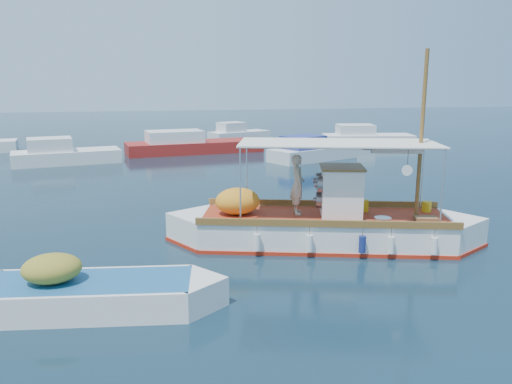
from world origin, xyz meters
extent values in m
plane|color=black|center=(0.00, 0.00, 0.00)|extent=(160.00, 160.00, 0.00)
cube|color=white|center=(0.68, -0.63, 0.34)|extent=(7.67, 4.55, 1.07)
cube|color=white|center=(-2.78, 0.49, 0.34)|extent=(2.31, 2.31, 1.07)
cube|color=white|center=(4.14, -1.75, 0.34)|extent=(2.31, 2.31, 1.07)
cube|color=#B02411|center=(0.68, -0.63, 0.02)|extent=(7.79, 4.65, 0.17)
cube|color=#9D3018|center=(0.68, -0.63, 0.85)|extent=(7.61, 4.36, 0.06)
cube|color=brown|center=(1.05, 0.54, 0.97)|extent=(7.05, 2.36, 0.19)
cube|color=brown|center=(0.30, -1.79, 0.97)|extent=(7.05, 2.36, 0.19)
cube|color=white|center=(1.14, -0.78, 1.60)|extent=(1.50, 1.56, 1.46)
cube|color=brown|center=(1.14, -0.78, 2.36)|extent=(1.62, 1.68, 0.06)
cylinder|color=slate|center=(0.44, -0.88, 1.89)|extent=(0.35, 0.53, 0.49)
cylinder|color=slate|center=(0.64, -0.29, 1.89)|extent=(0.35, 0.53, 0.49)
cylinder|color=slate|center=(0.54, -0.58, 1.36)|extent=(0.35, 0.53, 0.49)
cylinder|color=brown|center=(3.26, -1.46, 3.30)|extent=(0.15, 0.15, 4.85)
cylinder|color=brown|center=(2.53, -1.22, 2.91)|extent=(1.69, 0.61, 0.08)
cylinder|color=silver|center=(-1.30, 1.14, 1.97)|extent=(0.05, 0.05, 2.18)
cylinder|color=silver|center=(-1.96, -0.90, 1.97)|extent=(0.05, 0.05, 2.18)
cylinder|color=silver|center=(3.96, -0.57, 1.97)|extent=(0.05, 0.05, 2.18)
cylinder|color=silver|center=(3.31, -2.60, 1.97)|extent=(0.05, 0.05, 2.18)
cube|color=silver|center=(1.00, -0.73, 3.08)|extent=(6.16, 3.98, 0.04)
ellipsoid|color=orange|center=(-1.81, 0.18, 1.28)|extent=(1.65, 1.52, 0.82)
cube|color=gold|center=(2.04, -0.51, 1.07)|extent=(0.28, 0.24, 0.39)
cylinder|color=gold|center=(3.93, -0.97, 1.04)|extent=(0.37, 0.37, 0.33)
cube|color=brown|center=(3.33, -1.89, 0.93)|extent=(0.73, 0.61, 0.12)
cylinder|color=#B2B2B2|center=(2.08, -1.64, 0.93)|extent=(0.61, 0.61, 0.12)
cylinder|color=white|center=(2.40, -2.25, 2.46)|extent=(0.29, 0.12, 0.29)
cylinder|color=white|center=(-1.59, -1.32, 0.44)|extent=(0.24, 0.24, 0.47)
cylinder|color=navy|center=(1.18, -2.22, 0.44)|extent=(0.24, 0.24, 0.47)
cylinder|color=white|center=(3.03, -2.82, 0.44)|extent=(0.24, 0.24, 0.47)
imported|color=#B5AF96|center=(-0.04, -0.21, 1.79)|extent=(0.54, 0.73, 1.81)
cube|color=white|center=(-5.88, -3.70, 0.23)|extent=(4.50, 2.38, 0.84)
cube|color=white|center=(-3.77, -4.06, 0.23)|extent=(1.65, 1.65, 0.84)
cube|color=#1E578A|center=(-5.88, -3.70, 0.63)|extent=(4.47, 2.19, 0.05)
ellipsoid|color=olive|center=(-6.61, -3.57, 0.96)|extent=(1.38, 1.20, 0.61)
cube|color=silver|center=(-8.70, 17.97, 0.30)|extent=(6.55, 3.44, 1.00)
cube|color=silver|center=(-9.62, 17.81, 1.20)|extent=(2.81, 2.44, 0.80)
cube|color=maroon|center=(-0.49, 21.02, 0.30)|extent=(9.74, 3.88, 1.00)
cube|color=silver|center=(-1.90, 20.86, 1.20)|extent=(4.04, 2.81, 0.80)
cube|color=silver|center=(6.44, 15.71, 0.30)|extent=(6.38, 4.45, 1.00)
cube|color=navy|center=(5.61, 15.34, 1.20)|extent=(2.95, 2.68, 0.80)
cube|color=silver|center=(13.68, 22.53, 0.30)|extent=(7.44, 3.99, 1.00)
cube|color=silver|center=(12.65, 22.75, 1.20)|extent=(3.22, 2.74, 0.80)
cube|color=silver|center=(4.21, 27.84, 0.30)|extent=(5.54, 3.67, 1.00)
cube|color=silver|center=(3.49, 27.57, 1.20)|extent=(2.53, 2.31, 0.80)
camera|label=1|loc=(-4.85, -14.23, 4.75)|focal=35.00mm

